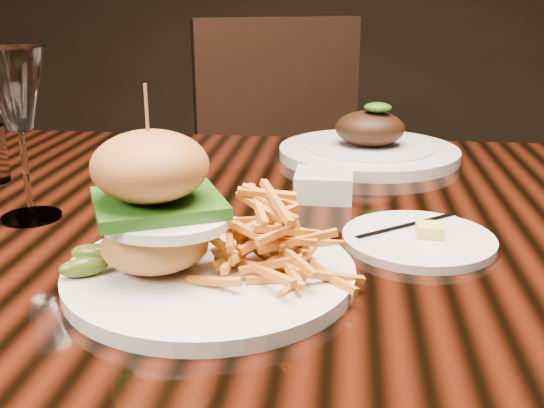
# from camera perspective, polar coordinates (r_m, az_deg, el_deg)

# --- Properties ---
(dining_table) EXTENTS (1.60, 0.90, 0.75)m
(dining_table) POSITION_cam_1_polar(r_m,az_deg,el_deg) (0.84, 0.50, -5.97)
(dining_table) COLOR black
(dining_table) RESTS_ON ground
(burger_plate) EXTENTS (0.28, 0.28, 0.19)m
(burger_plate) POSITION_cam_1_polar(r_m,az_deg,el_deg) (0.61, -6.02, -2.46)
(burger_plate) COLOR silver
(burger_plate) RESTS_ON dining_table
(side_saucer) EXTENTS (0.17, 0.17, 0.02)m
(side_saucer) POSITION_cam_1_polar(r_m,az_deg,el_deg) (0.74, 13.00, -3.07)
(side_saucer) COLOR silver
(side_saucer) RESTS_ON dining_table
(ramekin) EXTENTS (0.10, 0.10, 0.04)m
(ramekin) POSITION_cam_1_polar(r_m,az_deg,el_deg) (0.87, 4.66, 1.72)
(ramekin) COLOR silver
(ramekin) RESTS_ON dining_table
(wine_glass) EXTENTS (0.08, 0.08, 0.21)m
(wine_glass) POSITION_cam_1_polar(r_m,az_deg,el_deg) (0.81, -21.96, 9.05)
(wine_glass) COLOR white
(wine_glass) RESTS_ON dining_table
(far_dish) EXTENTS (0.30, 0.30, 0.10)m
(far_dish) POSITION_cam_1_polar(r_m,az_deg,el_deg) (1.09, 8.68, 5.04)
(far_dish) COLOR silver
(far_dish) RESTS_ON dining_table
(chair_far) EXTENTS (0.60, 0.61, 0.95)m
(chair_far) POSITION_cam_1_polar(r_m,az_deg,el_deg) (1.71, 1.58, 2.36)
(chair_far) COLOR black
(chair_far) RESTS_ON ground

